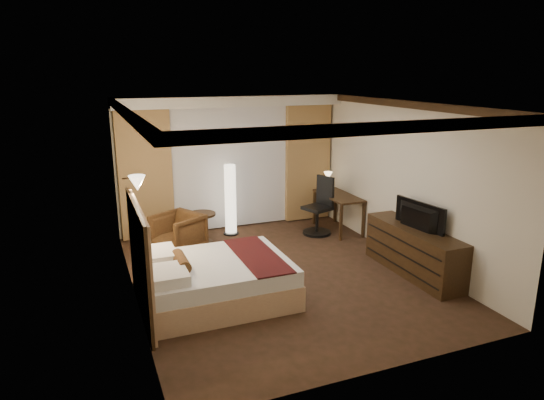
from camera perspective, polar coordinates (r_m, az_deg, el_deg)
name	(u,v)px	position (r m, az deg, el deg)	size (l,w,h in m)	color
floor	(281,275)	(7.84, 1.09, -8.86)	(4.50, 5.50, 0.01)	#2F2112
ceiling	(282,104)	(7.19, 1.20, 11.24)	(4.50, 5.50, 0.01)	white
back_wall	(229,163)	(9.93, -5.03, 4.38)	(4.50, 0.02, 2.70)	beige
left_wall	(129,209)	(6.87, -16.42, -0.98)	(0.02, 5.50, 2.70)	beige
right_wall	(404,182)	(8.50, 15.27, 2.10)	(0.02, 5.50, 2.70)	beige
crown_molding	(282,108)	(7.19, 1.20, 10.77)	(4.50, 5.50, 0.12)	black
soffit	(232,101)	(9.54, -4.76, 11.52)	(4.50, 0.50, 0.20)	white
curtain_sheer	(231,168)	(9.87, -4.88, 3.73)	(2.48, 0.04, 2.45)	silver
curtain_left_drape	(145,175)	(9.48, -14.67, 2.81)	(1.00, 0.14, 2.45)	#A57C4B
curtain_right_drape	(308,163)	(10.43, 4.21, 4.34)	(1.00, 0.14, 2.45)	#A57C4B
wall_sconce	(137,183)	(7.16, -15.58, 1.93)	(0.24, 0.24, 0.24)	white
bed	(217,281)	(6.99, -6.50, -9.40)	(2.03, 1.58, 0.59)	white
headboard	(140,261)	(6.64, -15.22, -6.92)	(0.12, 1.88, 1.50)	tan
armchair	(178,231)	(8.84, -11.02, -3.62)	(0.76, 0.71, 0.78)	#452914
side_table	(202,228)	(9.26, -8.23, -3.27)	(0.53, 0.53, 0.58)	black
floor_lamp	(230,200)	(9.56, -4.91, 0.04)	(0.30, 0.30, 1.42)	white
desk	(338,213)	(9.94, 7.76, -1.48)	(0.55, 1.23, 0.75)	black
desk_lamp	(328,182)	(10.20, 6.59, 2.15)	(0.18, 0.18, 0.34)	#FFD899
office_chair	(317,206)	(9.61, 5.36, -0.70)	(0.56, 0.56, 1.16)	black
dresser	(414,251)	(8.10, 16.32, -5.77)	(0.50, 1.97, 0.77)	black
television	(415,210)	(7.87, 16.50, -1.19)	(1.02, 0.59, 0.13)	black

